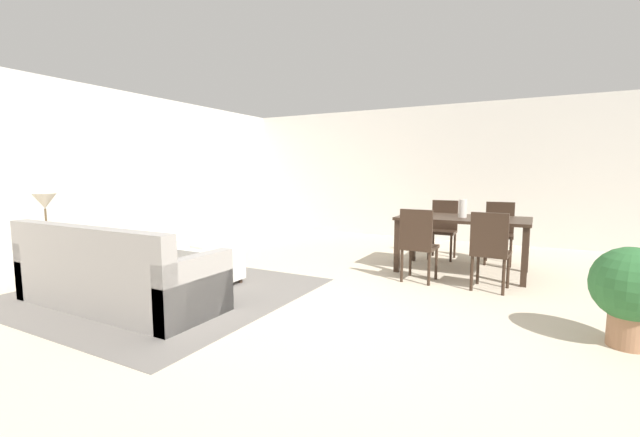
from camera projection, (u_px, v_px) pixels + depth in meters
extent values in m
plane|color=beige|center=(338.00, 313.00, 3.97)|extent=(10.80, 10.80, 0.00)
cube|color=silver|center=(445.00, 173.00, 8.20)|extent=(9.00, 0.12, 2.70)
cube|color=silver|center=(93.00, 173.00, 6.37)|extent=(0.12, 11.00, 2.70)
cube|color=slate|center=(163.00, 291.00, 4.68)|extent=(3.00, 2.80, 0.01)
cube|color=gray|center=(120.00, 285.00, 4.20)|extent=(2.28, 0.85, 0.42)
cube|color=gray|center=(85.00, 249.00, 3.85)|extent=(2.28, 0.16, 0.44)
cube|color=gray|center=(59.00, 264.00, 4.69)|extent=(0.14, 0.85, 0.62)
cube|color=gray|center=(196.00, 289.00, 3.69)|extent=(0.14, 0.85, 0.62)
cube|color=gray|center=(75.00, 244.00, 4.37)|extent=(0.37, 0.14, 0.37)
cube|color=slate|center=(109.00, 251.00, 4.07)|extent=(0.34, 0.11, 0.33)
cube|color=slate|center=(150.00, 257.00, 3.79)|extent=(0.33, 0.13, 0.33)
cube|color=silver|center=(197.00, 262.00, 5.11)|extent=(1.17, 0.48, 0.38)
cylinder|color=#332319|center=(179.00, 271.00, 5.55)|extent=(0.05, 0.05, 0.06)
cylinder|color=#332319|center=(240.00, 280.00, 5.05)|extent=(0.05, 0.05, 0.06)
cylinder|color=#332319|center=(156.00, 277.00, 5.22)|extent=(0.05, 0.05, 0.06)
cylinder|color=#332319|center=(219.00, 288.00, 4.72)|extent=(0.05, 0.05, 0.06)
cube|color=brown|center=(47.00, 238.00, 4.91)|extent=(0.40, 0.40, 0.03)
cylinder|color=brown|center=(56.00, 258.00, 5.18)|extent=(0.04, 0.04, 0.56)
cylinder|color=brown|center=(72.00, 261.00, 5.02)|extent=(0.04, 0.04, 0.56)
cylinder|color=brown|center=(26.00, 263.00, 4.88)|extent=(0.04, 0.04, 0.56)
cylinder|color=brown|center=(42.00, 266.00, 4.72)|extent=(0.04, 0.04, 0.56)
cylinder|color=brown|center=(47.00, 236.00, 4.91)|extent=(0.16, 0.16, 0.02)
cylinder|color=brown|center=(46.00, 222.00, 4.89)|extent=(0.02, 0.02, 0.32)
cone|color=beige|center=(45.00, 201.00, 4.86)|extent=(0.26, 0.26, 0.18)
cube|color=#332319|center=(463.00, 219.00, 5.53)|extent=(1.68, 0.94, 0.04)
cube|color=#332319|center=(414.00, 238.00, 6.30)|extent=(0.07, 0.07, 0.72)
cube|color=#332319|center=(526.00, 246.00, 5.57)|extent=(0.07, 0.07, 0.72)
cube|color=#332319|center=(397.00, 246.00, 5.58)|extent=(0.07, 0.07, 0.72)
cube|color=#332319|center=(525.00, 257.00, 4.85)|extent=(0.07, 0.07, 0.72)
cube|color=#332319|center=(420.00, 247.00, 5.12)|extent=(0.41, 0.41, 0.04)
cube|color=#332319|center=(416.00, 229.00, 4.94)|extent=(0.40, 0.06, 0.47)
cylinder|color=#332319|center=(410.00, 261.00, 5.38)|extent=(0.04, 0.04, 0.41)
cylinder|color=#332319|center=(436.00, 264.00, 5.21)|extent=(0.04, 0.04, 0.41)
cylinder|color=#332319|center=(402.00, 266.00, 5.09)|extent=(0.04, 0.04, 0.41)
cylinder|color=#332319|center=(429.00, 269.00, 4.92)|extent=(0.04, 0.04, 0.41)
cube|color=#332319|center=(491.00, 253.00, 4.73)|extent=(0.43, 0.43, 0.04)
cube|color=#332319|center=(489.00, 234.00, 4.55)|extent=(0.40, 0.07, 0.47)
cylinder|color=#332319|center=(478.00, 268.00, 4.99)|extent=(0.04, 0.04, 0.41)
cylinder|color=#332319|center=(508.00, 271.00, 4.81)|extent=(0.04, 0.04, 0.41)
cylinder|color=#332319|center=(472.00, 273.00, 4.70)|extent=(0.04, 0.04, 0.41)
cylinder|color=#332319|center=(504.00, 277.00, 4.52)|extent=(0.04, 0.04, 0.41)
cube|color=#332319|center=(442.00, 232.00, 6.42)|extent=(0.41, 0.41, 0.04)
cube|color=#332319|center=(445.00, 215.00, 6.55)|extent=(0.40, 0.05, 0.47)
cylinder|color=#332319|center=(451.00, 249.00, 6.22)|extent=(0.04, 0.04, 0.41)
cylinder|color=#332319|center=(428.00, 247.00, 6.37)|extent=(0.04, 0.04, 0.41)
cylinder|color=#332319|center=(455.00, 245.00, 6.52)|extent=(0.04, 0.04, 0.41)
cylinder|color=#332319|center=(433.00, 244.00, 6.67)|extent=(0.04, 0.04, 0.41)
cube|color=#332319|center=(499.00, 236.00, 6.05)|extent=(0.42, 0.42, 0.04)
cube|color=#332319|center=(500.00, 217.00, 6.18)|extent=(0.40, 0.06, 0.47)
cylinder|color=#332319|center=(510.00, 253.00, 5.85)|extent=(0.04, 0.04, 0.41)
cylinder|color=#332319|center=(485.00, 252.00, 5.99)|extent=(0.04, 0.04, 0.41)
cylinder|color=#332319|center=(511.00, 249.00, 6.16)|extent=(0.04, 0.04, 0.41)
cylinder|color=#332319|center=(486.00, 248.00, 6.30)|extent=(0.04, 0.04, 0.41)
cylinder|color=silver|center=(463.00, 208.00, 5.48)|extent=(0.11, 0.11, 0.24)
cube|color=silver|center=(203.00, 247.00, 5.02)|extent=(0.29, 0.24, 0.03)
cylinder|color=#996B4C|center=(627.00, 331.00, 3.19)|extent=(0.28, 0.28, 0.26)
sphere|color=#2D6633|center=(632.00, 284.00, 3.15)|extent=(0.58, 0.58, 0.58)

